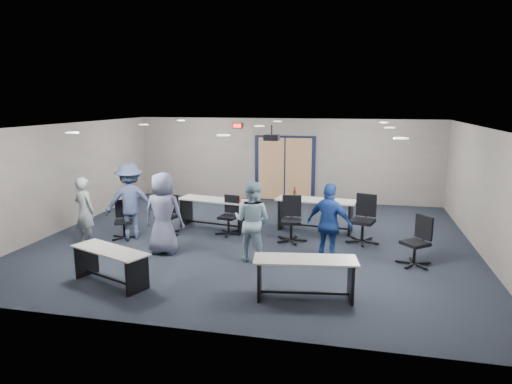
% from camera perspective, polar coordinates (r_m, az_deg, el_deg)
% --- Properties ---
extents(floor, '(10.00, 10.00, 0.00)m').
position_cam_1_polar(floor, '(11.00, -0.15, -5.92)').
color(floor, black).
rests_on(floor, ground).
extents(back_wall, '(10.00, 0.04, 2.70)m').
position_cam_1_polar(back_wall, '(15.05, 3.65, 4.03)').
color(back_wall, gray).
rests_on(back_wall, floor).
extents(front_wall, '(10.00, 0.04, 2.70)m').
position_cam_1_polar(front_wall, '(6.49, -9.03, -6.01)').
color(front_wall, gray).
rests_on(front_wall, floor).
extents(left_wall, '(0.04, 9.00, 2.70)m').
position_cam_1_polar(left_wall, '(12.74, -22.66, 1.82)').
color(left_wall, gray).
rests_on(left_wall, floor).
extents(right_wall, '(0.04, 9.00, 2.70)m').
position_cam_1_polar(right_wall, '(10.76, 26.79, -0.15)').
color(right_wall, gray).
rests_on(right_wall, floor).
extents(ceiling, '(10.00, 9.00, 0.04)m').
position_cam_1_polar(ceiling, '(10.52, -0.15, 8.26)').
color(ceiling, silver).
rests_on(ceiling, back_wall).
extents(double_door, '(2.00, 0.07, 2.20)m').
position_cam_1_polar(double_door, '(15.06, 3.62, 2.88)').
color(double_door, black).
rests_on(double_door, back_wall).
extents(exit_sign, '(0.32, 0.07, 0.18)m').
position_cam_1_polar(exit_sign, '(15.23, -2.34, 8.29)').
color(exit_sign, black).
rests_on(exit_sign, back_wall).
extents(ceiling_projector, '(0.35, 0.32, 0.37)m').
position_cam_1_polar(ceiling_projector, '(10.97, 1.97, 6.84)').
color(ceiling_projector, black).
rests_on(ceiling_projector, ceiling).
extents(ceiling_can_lights, '(6.24, 5.74, 0.02)m').
position_cam_1_polar(ceiling_can_lights, '(10.77, 0.14, 8.18)').
color(ceiling_can_lights, white).
rests_on(ceiling_can_lights, ceiling).
extents(table_front_left, '(1.68, 1.09, 0.65)m').
position_cam_1_polar(table_front_left, '(8.71, -17.74, -8.14)').
color(table_front_left, '#B7B5AD').
rests_on(table_front_left, floor).
extents(table_front_right, '(1.78, 0.83, 0.70)m').
position_cam_1_polar(table_front_right, '(7.76, 6.15, -9.83)').
color(table_front_right, '#B7B5AD').
rests_on(table_front_right, floor).
extents(table_back_left, '(1.95, 0.94, 0.89)m').
position_cam_1_polar(table_back_left, '(11.91, -5.24, -2.01)').
color(table_back_left, '#B7B5AD').
rests_on(table_back_left, floor).
extents(table_back_right, '(2.05, 0.86, 1.11)m').
position_cam_1_polar(table_back_right, '(11.69, 7.41, -2.13)').
color(table_back_right, '#B7B5AD').
rests_on(table_back_right, floor).
extents(chair_back_a, '(0.75, 0.75, 0.98)m').
position_cam_1_polar(chair_back_a, '(11.46, -11.13, -2.88)').
color(chair_back_a, black).
rests_on(chair_back_a, floor).
extents(chair_back_b, '(0.71, 0.71, 0.96)m').
position_cam_1_polar(chair_back_b, '(11.29, -3.47, -2.96)').
color(chair_back_b, black).
rests_on(chair_back_b, floor).
extents(chair_back_c, '(0.74, 0.74, 1.07)m').
position_cam_1_polar(chair_back_c, '(10.71, 4.44, -3.45)').
color(chair_back_c, black).
rests_on(chair_back_c, floor).
extents(chair_back_d, '(0.88, 0.88, 1.13)m').
position_cam_1_polar(chair_back_d, '(10.86, 13.22, -3.36)').
color(chair_back_d, black).
rests_on(chair_back_d, floor).
extents(chair_loose_left, '(0.77, 0.77, 0.92)m').
position_cam_1_polar(chair_loose_left, '(11.39, -16.23, -3.39)').
color(chair_loose_left, black).
rests_on(chair_loose_left, floor).
extents(chair_loose_right, '(0.90, 0.90, 1.01)m').
position_cam_1_polar(chair_loose_right, '(9.70, 19.29, -5.85)').
color(chair_loose_right, black).
rests_on(chair_loose_right, floor).
extents(person_gray, '(0.67, 0.55, 1.59)m').
position_cam_1_polar(person_gray, '(11.08, -20.63, -2.28)').
color(person_gray, '#929C9F').
rests_on(person_gray, floor).
extents(person_plaid, '(0.88, 0.58, 1.78)m').
position_cam_1_polar(person_plaid, '(10.01, -11.52, -2.62)').
color(person_plaid, slate).
rests_on(person_plaid, floor).
extents(person_lightblue, '(0.95, 0.82, 1.68)m').
position_cam_1_polar(person_lightblue, '(9.38, -0.48, -3.64)').
color(person_lightblue, '#9AB9CC').
rests_on(person_lightblue, floor).
extents(person_navy, '(1.06, 0.75, 1.67)m').
position_cam_1_polar(person_navy, '(9.27, 9.18, -4.01)').
color(person_navy, navy).
rests_on(person_navy, floor).
extents(person_back, '(1.36, 1.13, 1.83)m').
position_cam_1_polar(person_back, '(11.29, -15.43, -1.09)').
color(person_back, '#404E73').
rests_on(person_back, floor).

